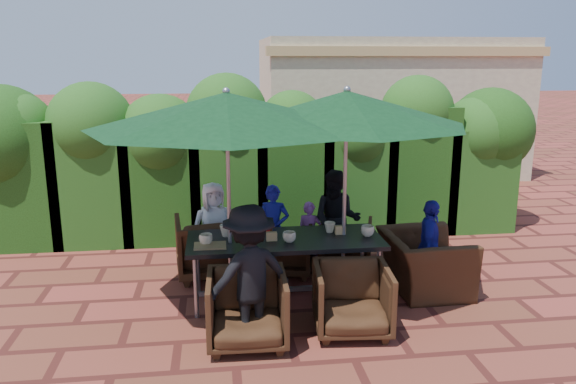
{
  "coord_description": "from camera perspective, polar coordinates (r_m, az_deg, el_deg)",
  "views": [
    {
      "loc": [
        -0.68,
        -6.29,
        2.76
      ],
      "look_at": [
        0.19,
        0.4,
        1.14
      ],
      "focal_mm": 35.0,
      "sensor_mm": 36.0,
      "label": 1
    }
  ],
  "objects": [
    {
      "name": "ground",
      "position": [
        6.9,
        -1.15,
        -10.1
      ],
      "size": [
        80.0,
        80.0,
        0.0
      ],
      "primitive_type": "plane",
      "color": "maroon",
      "rests_on": "ground"
    },
    {
      "name": "dining_table",
      "position": [
        6.47,
        -0.31,
        -5.35
      ],
      "size": [
        2.22,
        0.9,
        0.75
      ],
      "color": "black",
      "rests_on": "ground"
    },
    {
      "name": "umbrella_left",
      "position": [
        6.02,
        -6.25,
        8.2
      ],
      "size": [
        3.02,
        3.02,
        2.46
      ],
      "color": "gray",
      "rests_on": "ground"
    },
    {
      "name": "umbrella_right",
      "position": [
        6.32,
        5.98,
        8.44
      ],
      "size": [
        2.73,
        2.73,
        2.46
      ],
      "color": "gray",
      "rests_on": "ground"
    },
    {
      "name": "chair_far_left",
      "position": [
        7.33,
        -7.99,
        -5.2
      ],
      "size": [
        0.91,
        0.86,
        0.86
      ],
      "primitive_type": "imported",
      "rotation": [
        0.0,
        0.0,
        3.24
      ],
      "color": "black",
      "rests_on": "ground"
    },
    {
      "name": "chair_far_mid",
      "position": [
        7.37,
        -0.31,
        -5.54
      ],
      "size": [
        0.83,
        0.79,
        0.72
      ],
      "primitive_type": "imported",
      "rotation": [
        0.0,
        0.0,
        2.92
      ],
      "color": "black",
      "rests_on": "ground"
    },
    {
      "name": "chair_far_right",
      "position": [
        7.68,
        5.9,
        -4.88
      ],
      "size": [
        0.84,
        0.81,
        0.7
      ],
      "primitive_type": "imported",
      "rotation": [
        0.0,
        0.0,
        2.85
      ],
      "color": "black",
      "rests_on": "ground"
    },
    {
      "name": "chair_near_left",
      "position": [
        5.61,
        -4.19,
        -11.46
      ],
      "size": [
        0.79,
        0.75,
        0.79
      ],
      "primitive_type": "imported",
      "rotation": [
        0.0,
        0.0,
        -0.03
      ],
      "color": "black",
      "rests_on": "ground"
    },
    {
      "name": "chair_near_right",
      "position": [
        5.86,
        6.55,
        -10.47
      ],
      "size": [
        0.82,
        0.78,
        0.78
      ],
      "primitive_type": "imported",
      "rotation": [
        0.0,
        0.0,
        -0.09
      ],
      "color": "black",
      "rests_on": "ground"
    },
    {
      "name": "chair_end_right",
      "position": [
        7.0,
        13.74,
        -6.06
      ],
      "size": [
        0.72,
        1.09,
        0.93
      ],
      "primitive_type": "imported",
      "rotation": [
        0.0,
        0.0,
        1.6
      ],
      "color": "black",
      "rests_on": "ground"
    },
    {
      "name": "adult_far_left",
      "position": [
        7.36,
        -7.54,
        -3.67
      ],
      "size": [
        0.66,
        0.49,
        1.21
      ],
      "primitive_type": "imported",
      "rotation": [
        0.0,
        0.0,
        0.24
      ],
      "color": "white",
      "rests_on": "ground"
    },
    {
      "name": "adult_far_mid",
      "position": [
        7.38,
        -1.5,
        -3.73
      ],
      "size": [
        0.49,
        0.44,
        1.15
      ],
      "primitive_type": "imported",
      "rotation": [
        0.0,
        0.0,
        -0.27
      ],
      "color": "#1B1B93",
      "rests_on": "ground"
    },
    {
      "name": "adult_far_right",
      "position": [
        7.47,
        4.97,
        -2.84
      ],
      "size": [
        0.74,
        0.59,
        1.34
      ],
      "primitive_type": "imported",
      "rotation": [
        0.0,
        0.0,
        -0.36
      ],
      "color": "black",
      "rests_on": "ground"
    },
    {
      "name": "adult_near_left",
      "position": [
        5.51,
        -3.96,
        -8.45
      ],
      "size": [
        0.99,
        0.72,
        1.41
      ],
      "primitive_type": "imported",
      "rotation": [
        0.0,
        0.0,
        3.52
      ],
      "color": "black",
      "rests_on": "ground"
    },
    {
      "name": "adult_end_right",
      "position": [
        6.96,
        14.14,
        -5.34
      ],
      "size": [
        0.56,
        0.74,
        1.13
      ],
      "primitive_type": "imported",
      "rotation": [
        0.0,
        0.0,
        1.18
      ],
      "color": "#1B1B93",
      "rests_on": "ground"
    },
    {
      "name": "child_left",
      "position": [
        7.6,
        -3.8,
        -4.51
      ],
      "size": [
        0.36,
        0.32,
        0.83
      ],
      "primitive_type": "imported",
      "rotation": [
        0.0,
        0.0,
        -0.28
      ],
      "color": "#D94C93",
      "rests_on": "ground"
    },
    {
      "name": "child_right",
      "position": [
        7.51,
        2.2,
        -4.43
      ],
      "size": [
        0.38,
        0.33,
        0.91
      ],
      "primitive_type": "imported",
      "rotation": [
        0.0,
        0.0,
        -0.22
      ],
      "color": "#9B4CA4",
      "rests_on": "ground"
    },
    {
      "name": "pedestrian_a",
      "position": [
        10.81,
        4.84,
        3.64
      ],
      "size": [
        1.83,
        1.24,
        1.85
      ],
      "primitive_type": "imported",
      "rotation": [
        0.0,
        0.0,
        2.74
      ],
      "color": "green",
      "rests_on": "ground"
    },
    {
      "name": "pedestrian_b",
      "position": [
        11.26,
        9.61,
        3.11
      ],
      "size": [
        0.77,
        0.5,
        1.55
      ],
      "primitive_type": "imported",
      "rotation": [
        0.0,
        0.0,
        3.21
      ],
      "color": "#D94C93",
      "rests_on": "ground"
    },
    {
      "name": "pedestrian_c",
      "position": [
        11.72,
        14.56,
        4.16
      ],
      "size": [
        1.23,
        1.29,
        1.91
      ],
      "primitive_type": "imported",
      "rotation": [
        0.0,
        0.0,
        2.29
      ],
      "color": "gray",
      "rests_on": "ground"
    },
    {
      "name": "cup_a",
      "position": [
        6.28,
        -8.34,
        -4.77
      ],
      "size": [
        0.15,
        0.15,
        0.12
      ],
      "primitive_type": "imported",
      "color": "beige",
      "rests_on": "dining_table"
    },
    {
      "name": "cup_b",
      "position": [
        6.53,
        -6.29,
        -3.91
      ],
      "size": [
        0.15,
        0.15,
        0.14
      ],
      "primitive_type": "imported",
      "color": "beige",
      "rests_on": "dining_table"
    },
    {
      "name": "cup_c",
      "position": [
        6.29,
        0.13,
        -4.58
      ],
      "size": [
        0.15,
        0.15,
        0.12
      ],
      "primitive_type": "imported",
      "color": "beige",
      "rests_on": "dining_table"
    },
    {
      "name": "cup_d",
      "position": [
        6.66,
        4.27,
        -3.58
      ],
      "size": [
        0.13,
        0.13,
        0.12
      ],
      "primitive_type": "imported",
      "color": "beige",
      "rests_on": "dining_table"
    },
    {
      "name": "cup_e",
      "position": [
        6.56,
        8.08,
        -3.93
      ],
      "size": [
        0.16,
        0.16,
        0.12
      ],
      "primitive_type": "imported",
      "color": "beige",
      "rests_on": "dining_table"
    },
    {
      "name": "ketchup_bottle",
      "position": [
        6.41,
        -2.04,
        -4.0
      ],
      "size": [
        0.04,
        0.04,
        0.17
      ],
      "primitive_type": "cylinder",
      "color": "#B20C0A",
      "rests_on": "dining_table"
    },
    {
      "name": "sauce_bottle",
      "position": [
        6.47,
        -1.78,
        -3.83
      ],
      "size": [
        0.04,
        0.04,
        0.17
      ],
      "primitive_type": "cylinder",
      "color": "#4C230C",
      "rests_on": "dining_table"
    },
    {
      "name": "serving_tray",
      "position": [
        6.22,
        -7.92,
        -5.43
      ],
      "size": [
        0.35,
        0.25,
        0.02
      ],
      "primitive_type": "cube",
      "color": "olive",
      "rests_on": "dining_table"
    },
    {
      "name": "number_block_left",
      "position": [
        6.34,
        -1.68,
        -4.53
      ],
      "size": [
        0.12,
        0.06,
        0.1
      ],
      "primitive_type": "cube",
      "color": "tan",
      "rests_on": "dining_table"
    },
    {
      "name": "number_block_right",
      "position": [
        6.6,
        5.33,
        -3.86
      ],
      "size": [
        0.12,
        0.06,
        0.1
      ],
      "primitive_type": "cube",
      "color": "tan",
      "rests_on": "dining_table"
    },
    {
      "name": "hedge_wall",
      "position": [
        8.74,
        -3.9,
        4.15
      ],
      "size": [
        9.1,
        1.6,
        2.55
      ],
      "color": "#1A360E",
      "rests_on": "ground"
    },
    {
      "name": "building",
      "position": [
        13.97,
        10.13,
        8.52
      ],
      "size": [
        6.2,
        3.08,
        3.2
      ],
      "color": "beige",
      "rests_on": "ground"
    }
  ]
}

